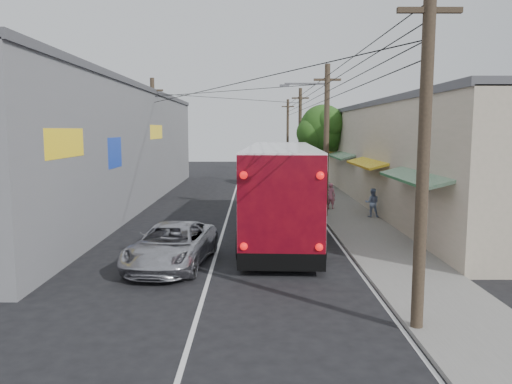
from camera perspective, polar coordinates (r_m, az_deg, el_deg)
ground at (r=13.95m, az=-6.24°, el=-12.40°), size 120.00×120.00×0.00m
sidewalk at (r=33.77m, az=8.41°, el=-0.76°), size 3.00×80.00×0.12m
building_right at (r=36.38m, az=15.05°, el=4.53°), size 7.09×40.00×6.25m
building_left at (r=32.63m, az=-18.01°, el=5.03°), size 7.20×36.00×7.25m
utility_poles at (r=33.45m, az=2.69°, el=6.23°), size 11.80×45.28×8.00m
street_tree at (r=39.47m, az=7.75°, el=7.10°), size 4.40×4.00×6.60m
coach_bus at (r=22.37m, az=2.87°, el=0.41°), size 3.70×13.78×3.93m
jeepney at (r=17.44m, az=-9.61°, el=-6.01°), size 2.97×5.41×1.44m
parked_suv at (r=31.46m, az=5.55°, el=0.21°), size 3.01×6.26×1.76m
parked_car_mid at (r=38.94m, az=4.44°, el=1.23°), size 1.66×3.90×1.31m
parked_car_far at (r=47.31m, az=3.61°, el=2.29°), size 1.69×4.14×1.34m
pedestrian_near at (r=29.05m, az=8.53°, el=-0.43°), size 0.64×0.55×1.50m
pedestrian_far at (r=26.70m, az=13.14°, el=-1.20°), size 0.82×0.69×1.50m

